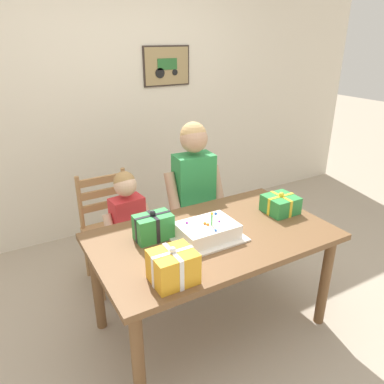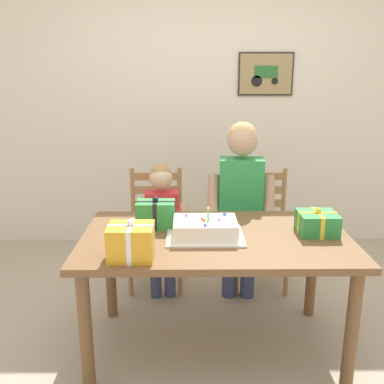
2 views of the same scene
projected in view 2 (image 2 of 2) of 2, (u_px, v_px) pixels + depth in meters
ground_plane at (214, 346)px, 2.69m from camera, size 20.00×20.00×0.00m
back_wall at (205, 111)px, 4.10m from camera, size 6.40×0.11×2.60m
dining_table at (215, 250)px, 2.52m from camera, size 1.55×0.90×0.74m
birthday_cake at (205, 229)px, 2.45m from camera, size 0.44×0.34×0.19m
gift_box_red_large at (317, 223)px, 2.51m from camera, size 0.22×0.22×0.16m
gift_box_beside_cake at (131, 242)px, 2.17m from camera, size 0.23×0.20×0.21m
gift_box_corner_small at (156, 214)px, 2.60m from camera, size 0.24×0.15×0.20m
chair_left at (156, 228)px, 3.41m from camera, size 0.43×0.43×0.92m
chair_right at (260, 227)px, 3.42m from camera, size 0.46×0.46×0.92m
child_older at (241, 195)px, 3.09m from camera, size 0.50×0.29×1.33m
child_younger at (162, 219)px, 3.13m from camera, size 0.39×0.23×1.03m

